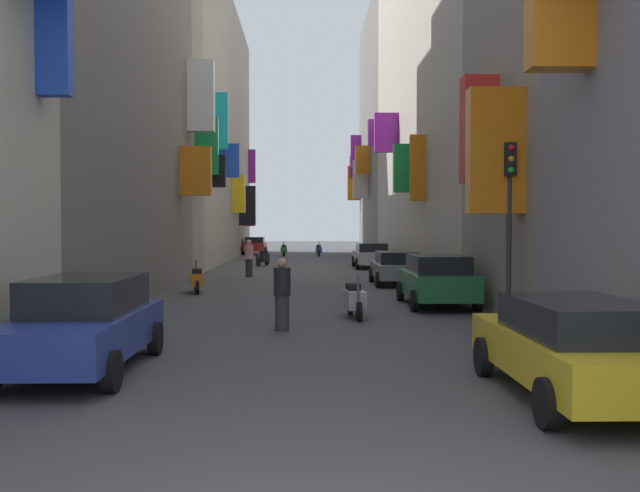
{
  "coord_description": "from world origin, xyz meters",
  "views": [
    {
      "loc": [
        -0.0,
        -4.57,
        2.34
      ],
      "look_at": [
        0.65,
        25.02,
        1.48
      ],
      "focal_mm": 39.81,
      "sensor_mm": 36.0,
      "label": 1
    }
  ],
  "objects_px": {
    "parked_car_grey": "(397,267)",
    "pedestrian_near_left": "(282,295)",
    "parked_car_blue": "(84,322)",
    "scooter_black": "(263,258)",
    "parked_car_silver": "(371,255)",
    "parked_car_yellow": "(574,346)",
    "scooter_blue": "(319,250)",
    "parked_car_red": "(255,245)",
    "scooter_green": "(284,250)",
    "scooter_orange": "(197,280)",
    "pedestrian_crossing": "(249,258)",
    "traffic_light_near_corner": "(509,202)",
    "parked_car_green": "(437,279)",
    "scooter_silver": "(354,299)"
  },
  "relations": [
    {
      "from": "parked_car_grey",
      "to": "pedestrian_near_left",
      "type": "distance_m",
      "value": 12.76
    },
    {
      "from": "parked_car_blue",
      "to": "parked_car_grey",
      "type": "bearing_deg",
      "value": 66.36
    },
    {
      "from": "scooter_black",
      "to": "parked_car_silver",
      "type": "bearing_deg",
      "value": -20.13
    },
    {
      "from": "parked_car_yellow",
      "to": "scooter_blue",
      "type": "relative_size",
      "value": 2.33
    },
    {
      "from": "parked_car_red",
      "to": "scooter_green",
      "type": "relative_size",
      "value": 2.13
    },
    {
      "from": "parked_car_red",
      "to": "scooter_black",
      "type": "bearing_deg",
      "value": -84.46
    },
    {
      "from": "parked_car_grey",
      "to": "scooter_orange",
      "type": "relative_size",
      "value": 2.18
    },
    {
      "from": "parked_car_silver",
      "to": "scooter_orange",
      "type": "relative_size",
      "value": 2.38
    },
    {
      "from": "parked_car_silver",
      "to": "parked_car_yellow",
      "type": "bearing_deg",
      "value": -90.11
    },
    {
      "from": "parked_car_silver",
      "to": "scooter_blue",
      "type": "xyz_separation_m",
      "value": [
        -2.58,
        15.12,
        -0.27
      ]
    },
    {
      "from": "scooter_blue",
      "to": "scooter_black",
      "type": "distance_m",
      "value": 13.36
    },
    {
      "from": "pedestrian_crossing",
      "to": "traffic_light_near_corner",
      "type": "bearing_deg",
      "value": -66.11
    },
    {
      "from": "parked_car_yellow",
      "to": "pedestrian_near_left",
      "type": "distance_m",
      "value": 7.56
    },
    {
      "from": "parked_car_yellow",
      "to": "scooter_orange",
      "type": "distance_m",
      "value": 16.88
    },
    {
      "from": "parked_car_silver",
      "to": "pedestrian_crossing",
      "type": "xyz_separation_m",
      "value": [
        -6.18,
        -6.76,
        0.12
      ]
    },
    {
      "from": "scooter_blue",
      "to": "scooter_black",
      "type": "xyz_separation_m",
      "value": [
        -3.49,
        -12.89,
        -0.0
      ]
    },
    {
      "from": "scooter_orange",
      "to": "traffic_light_near_corner",
      "type": "xyz_separation_m",
      "value": [
        8.37,
        -8.64,
        2.4
      ]
    },
    {
      "from": "parked_car_grey",
      "to": "scooter_blue",
      "type": "height_order",
      "value": "parked_car_grey"
    },
    {
      "from": "parked_car_green",
      "to": "parked_car_silver",
      "type": "bearing_deg",
      "value": 90.49
    },
    {
      "from": "parked_car_silver",
      "to": "scooter_blue",
      "type": "relative_size",
      "value": 2.35
    },
    {
      "from": "parked_car_green",
      "to": "scooter_green",
      "type": "height_order",
      "value": "parked_car_green"
    },
    {
      "from": "scooter_black",
      "to": "pedestrian_near_left",
      "type": "bearing_deg",
      "value": -85.68
    },
    {
      "from": "scooter_silver",
      "to": "scooter_orange",
      "type": "distance_m",
      "value": 8.37
    },
    {
      "from": "scooter_orange",
      "to": "scooter_green",
      "type": "relative_size",
      "value": 0.95
    },
    {
      "from": "parked_car_grey",
      "to": "parked_car_silver",
      "type": "distance_m",
      "value": 11.02
    },
    {
      "from": "parked_car_yellow",
      "to": "scooter_silver",
      "type": "height_order",
      "value": "parked_car_yellow"
    },
    {
      "from": "scooter_silver",
      "to": "traffic_light_near_corner",
      "type": "relative_size",
      "value": 0.45
    },
    {
      "from": "scooter_black",
      "to": "scooter_blue",
      "type": "bearing_deg",
      "value": 74.84
    },
    {
      "from": "parked_car_silver",
      "to": "pedestrian_crossing",
      "type": "relative_size",
      "value": 2.6
    },
    {
      "from": "scooter_silver",
      "to": "traffic_light_near_corner",
      "type": "distance_m",
      "value": 4.57
    },
    {
      "from": "parked_car_silver",
      "to": "traffic_light_near_corner",
      "type": "distance_m",
      "value": 23.0
    },
    {
      "from": "parked_car_red",
      "to": "scooter_green",
      "type": "height_order",
      "value": "parked_car_red"
    },
    {
      "from": "parked_car_grey",
      "to": "scooter_black",
      "type": "bearing_deg",
      "value": 114.51
    },
    {
      "from": "scooter_silver",
      "to": "pedestrian_near_left",
      "type": "relative_size",
      "value": 1.18
    },
    {
      "from": "scooter_silver",
      "to": "scooter_green",
      "type": "bearing_deg",
      "value": 94.48
    },
    {
      "from": "parked_car_blue",
      "to": "scooter_blue",
      "type": "height_order",
      "value": "parked_car_blue"
    },
    {
      "from": "parked_car_green",
      "to": "scooter_blue",
      "type": "relative_size",
      "value": 2.25
    },
    {
      "from": "parked_car_blue",
      "to": "scooter_blue",
      "type": "relative_size",
      "value": 2.33
    },
    {
      "from": "parked_car_blue",
      "to": "pedestrian_near_left",
      "type": "relative_size",
      "value": 2.72
    },
    {
      "from": "parked_car_silver",
      "to": "scooter_black",
      "type": "height_order",
      "value": "parked_car_silver"
    },
    {
      "from": "parked_car_red",
      "to": "parked_car_yellow",
      "type": "distance_m",
      "value": 48.93
    },
    {
      "from": "scooter_black",
      "to": "scooter_green",
      "type": "bearing_deg",
      "value": 86.45
    },
    {
      "from": "parked_car_green",
      "to": "pedestrian_crossing",
      "type": "relative_size",
      "value": 2.49
    },
    {
      "from": "pedestrian_near_left",
      "to": "parked_car_green",
      "type": "bearing_deg",
      "value": 47.09
    },
    {
      "from": "scooter_green",
      "to": "pedestrian_near_left",
      "type": "height_order",
      "value": "pedestrian_near_left"
    },
    {
      "from": "parked_car_silver",
      "to": "pedestrian_crossing",
      "type": "height_order",
      "value": "pedestrian_crossing"
    },
    {
      "from": "scooter_orange",
      "to": "scooter_black",
      "type": "distance_m",
      "value": 16.52
    },
    {
      "from": "parked_car_red",
      "to": "scooter_orange",
      "type": "relative_size",
      "value": 2.24
    },
    {
      "from": "parked_car_red",
      "to": "parked_car_yellow",
      "type": "bearing_deg",
      "value": -81.02
    },
    {
      "from": "parked_car_blue",
      "to": "pedestrian_crossing",
      "type": "height_order",
      "value": "pedestrian_crossing"
    }
  ]
}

